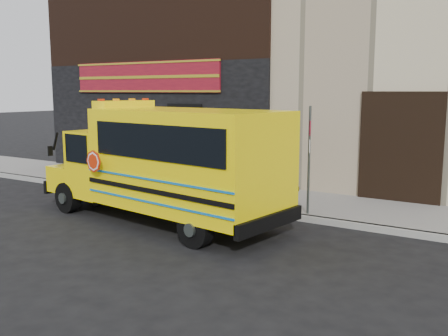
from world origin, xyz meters
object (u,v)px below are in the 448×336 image
school_bus (168,161)px  bicycle (81,185)px  cyclist (84,174)px  sign_pole (309,157)px

school_bus → bicycle: (-3.38, 0.33, -0.95)m
school_bus → cyclist: 3.42m
sign_pole → cyclist: bearing=-164.1°
school_bus → cyclist: bearing=173.2°
school_bus → cyclist: size_ratio=4.22×
school_bus → cyclist: (-3.33, 0.40, -0.66)m
bicycle → sign_pole: bearing=-69.3°
school_bus → cyclist: school_bus is taller
bicycle → cyclist: 0.30m
school_bus → bicycle: school_bus is taller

